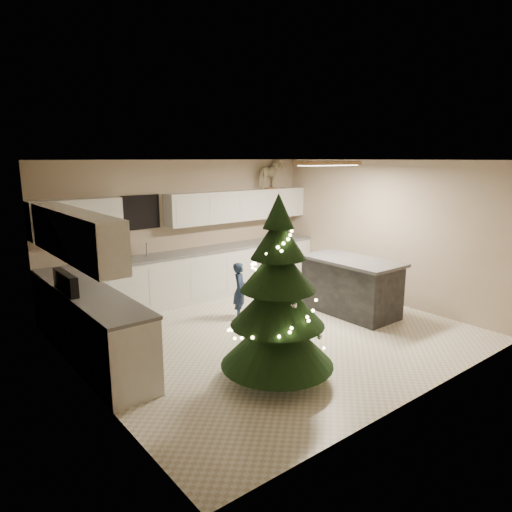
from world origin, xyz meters
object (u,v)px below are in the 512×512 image
object	(u,v)px
christmas_tree	(278,306)
toddler	(240,290)
bar_stool	(284,292)
rocking_horse	(271,174)
island	(351,286)

from	to	relation	value
christmas_tree	toddler	world-z (taller)	christmas_tree
bar_stool	christmas_tree	world-z (taller)	christmas_tree
christmas_tree	rocking_horse	world-z (taller)	rocking_horse
island	bar_stool	world-z (taller)	island
christmas_tree	rocking_horse	bearing A→B (deg)	50.93
bar_stool	toddler	world-z (taller)	toddler
island	rocking_horse	xyz separation A→B (m)	(0.26, 2.45, 1.82)
rocking_horse	island	bearing A→B (deg)	154.38
christmas_tree	rocking_horse	xyz separation A→B (m)	(2.86, 3.52, 1.38)
island	rocking_horse	bearing A→B (deg)	84.05
island	toddler	distance (m)	1.91
island	toddler	bearing A→B (deg)	149.50
toddler	bar_stool	bearing A→B (deg)	-99.95
bar_stool	toddler	size ratio (longest dim) A/B	0.68
bar_stool	toddler	xyz separation A→B (m)	(-0.47, 0.57, -0.01)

